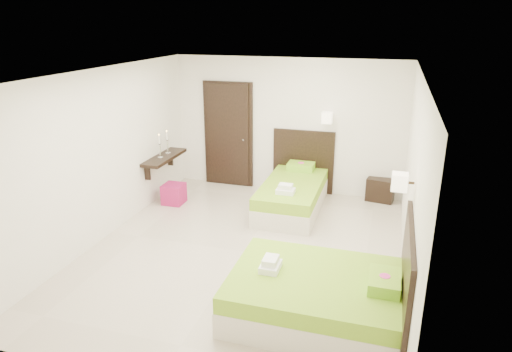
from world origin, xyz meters
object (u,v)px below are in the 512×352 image
(bed_double, at_px, (322,294))
(nightstand, at_px, (381,189))
(bed_single, at_px, (293,193))
(ottoman, at_px, (174,194))

(bed_double, bearing_deg, nightstand, 82.46)
(bed_single, relative_size, bed_double, 1.02)
(bed_single, relative_size, ottoman, 5.38)
(bed_single, bearing_deg, ottoman, -169.31)
(nightstand, bearing_deg, bed_single, -140.09)
(nightstand, xyz_separation_m, ottoman, (-3.69, -1.30, -0.03))
(nightstand, distance_m, ottoman, 3.91)
(nightstand, relative_size, ottoman, 1.34)
(bed_single, distance_m, bed_double, 3.20)
(ottoman, bearing_deg, bed_double, -39.66)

